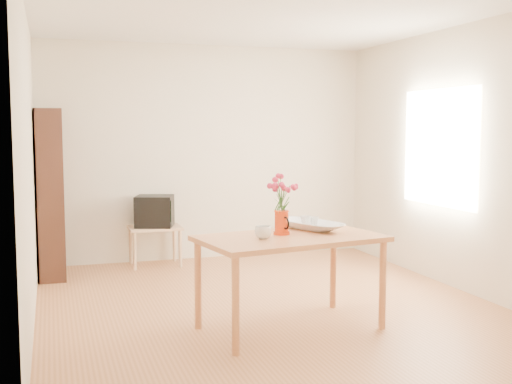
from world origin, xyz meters
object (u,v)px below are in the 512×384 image
object	(u,v)px
mug	(263,232)
table	(290,246)
bowl	(310,205)
television	(154,211)
pitcher	(282,223)

from	to	relation	value
mug	table	bearing A→B (deg)	171.38
table	mug	xyz separation A→B (m)	(-0.25, -0.06, 0.13)
bowl	television	world-z (taller)	bowl
table	television	distance (m)	2.79
table	mug	world-z (taller)	mug
pitcher	table	bearing A→B (deg)	-73.11
bowl	television	xyz separation A→B (m)	(-0.93, 2.46, -0.31)
bowl	mug	bearing A→B (deg)	-148.94
table	pitcher	world-z (taller)	pitcher
table	television	xyz separation A→B (m)	(-0.65, 2.72, -0.02)
pitcher	mug	world-z (taller)	pitcher
television	bowl	bearing A→B (deg)	-51.31
table	pitcher	bearing A→B (deg)	104.59
bowl	pitcher	bearing A→B (deg)	-152.67
pitcher	television	xyz separation A→B (m)	(-0.61, 2.62, -0.19)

